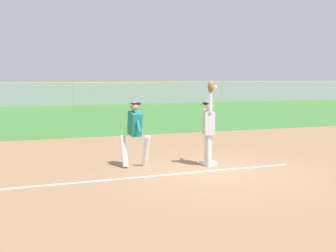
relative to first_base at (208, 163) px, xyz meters
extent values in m
plane|color=#936D4C|center=(-0.20, -0.90, -0.04)|extent=(81.69, 81.69, 0.00)
cube|color=#3D7533|center=(-0.20, 16.15, -0.04)|extent=(53.77, 19.35, 0.01)
cube|color=white|center=(-4.00, -0.90, -0.04)|extent=(12.00, 0.47, 0.01)
cube|color=white|center=(0.00, 0.00, 0.00)|extent=(0.38, 0.38, 0.08)
cylinder|color=silver|center=(-0.06, -0.04, 0.39)|extent=(0.18, 0.18, 0.85)
cylinder|color=silver|center=(-0.10, -0.23, 0.39)|extent=(0.18, 0.18, 0.85)
cube|color=#B7B7B7|center=(-0.08, -0.13, 1.11)|extent=(0.35, 0.49, 0.60)
sphere|color=#DBAD84|center=(-0.08, -0.13, 1.56)|extent=(0.27, 0.27, 0.23)
cube|color=black|center=(-0.11, -0.13, 1.64)|extent=(0.26, 0.24, 0.05)
cylinder|color=#B7B7B7|center=(-0.12, -0.35, 1.72)|extent=(0.11, 0.11, 0.62)
cylinder|color=#B7B7B7|center=(-0.03, 0.08, 1.41)|extent=(0.22, 0.62, 0.09)
ellipsoid|color=brown|center=(-0.12, -0.35, 2.08)|extent=(0.20, 0.30, 0.32)
cylinder|color=white|center=(-1.69, 0.31, 0.38)|extent=(0.17, 0.44, 0.85)
cylinder|color=white|center=(-2.25, 0.43, 0.38)|extent=(0.17, 0.44, 0.85)
cube|color=#197272|center=(-1.97, 0.37, 1.11)|extent=(0.29, 0.54, 0.66)
sphere|color=tan|center=(-1.97, 0.37, 1.56)|extent=(0.24, 0.24, 0.23)
cube|color=black|center=(-1.94, 0.37, 1.64)|extent=(0.23, 0.21, 0.05)
cylinder|color=#197272|center=(-1.98, 0.59, 1.19)|extent=(0.11, 0.41, 0.58)
cylinder|color=#197272|center=(-1.96, 0.15, 1.19)|extent=(0.11, 0.41, 0.58)
sphere|color=white|center=(0.07, -0.25, 2.07)|extent=(0.07, 0.07, 0.07)
cube|color=#93999E|center=(-0.20, 25.83, 0.86)|extent=(53.77, 0.06, 1.80)
cylinder|color=yellow|center=(-0.20, 25.83, 1.79)|extent=(53.77, 0.06, 0.06)
cylinder|color=gray|center=(-0.20, 25.83, 0.86)|extent=(0.08, 0.08, 1.80)
cylinder|color=gray|center=(13.24, 25.83, 0.86)|extent=(0.08, 0.08, 1.80)
cylinder|color=black|center=(-4.91, 30.74, 0.26)|extent=(0.61, 0.26, 0.60)
cylinder|color=black|center=(-5.04, 28.85, 0.26)|extent=(0.61, 0.26, 0.60)
cube|color=tan|center=(-0.90, 30.24, 0.53)|extent=(4.42, 1.95, 0.55)
cube|color=#2D333D|center=(-0.90, 30.24, 1.01)|extent=(2.22, 1.77, 0.40)
cylinder|color=black|center=(0.54, 31.20, 0.26)|extent=(0.60, 0.23, 0.60)
cylinder|color=black|center=(0.56, 29.30, 0.26)|extent=(0.60, 0.23, 0.60)
cylinder|color=black|center=(-2.36, 31.17, 0.26)|extent=(0.60, 0.23, 0.60)
cylinder|color=black|center=(-2.34, 29.27, 0.26)|extent=(0.60, 0.23, 0.60)
cube|color=black|center=(5.19, 29.51, 0.53)|extent=(4.47, 2.06, 0.55)
cube|color=#2D333D|center=(5.19, 29.51, 1.01)|extent=(2.26, 1.83, 0.40)
cylinder|color=black|center=(6.60, 30.51, 0.26)|extent=(0.61, 0.24, 0.60)
cylinder|color=black|center=(6.67, 28.61, 0.26)|extent=(0.61, 0.24, 0.60)
cylinder|color=black|center=(3.71, 30.41, 0.26)|extent=(0.61, 0.24, 0.60)
cylinder|color=black|center=(3.77, 28.51, 0.26)|extent=(0.61, 0.24, 0.60)
cube|color=#1E6B33|center=(11.47, 30.12, 0.53)|extent=(4.43, 1.96, 0.55)
cube|color=#2D333D|center=(11.47, 30.12, 1.01)|extent=(2.22, 1.78, 0.40)
cylinder|color=black|center=(12.91, 31.09, 0.26)|extent=(0.60, 0.23, 0.60)
cylinder|color=black|center=(12.93, 29.19, 0.26)|extent=(0.60, 0.23, 0.60)
cylinder|color=black|center=(10.01, 31.05, 0.26)|extent=(0.60, 0.23, 0.60)
cylinder|color=black|center=(10.03, 29.15, 0.26)|extent=(0.60, 0.23, 0.60)
camera|label=1|loc=(-5.04, -10.83, 2.37)|focal=47.44mm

